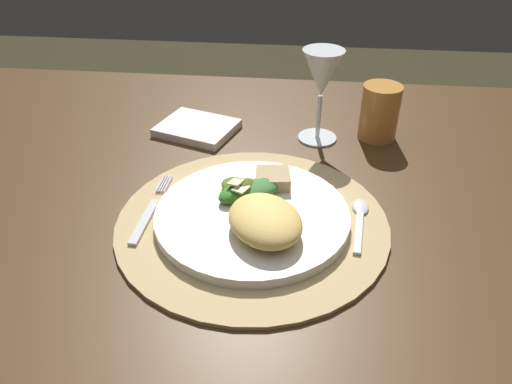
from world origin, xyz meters
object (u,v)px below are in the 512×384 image
object	(u,v)px
fork	(150,211)
spoon	(360,216)
amber_tumbler	(379,112)
dining_table	(219,251)
dinner_plate	(252,216)
wine_glass	(322,77)
napkin	(197,128)

from	to	relation	value
fork	spoon	distance (m)	0.30
spoon	amber_tumbler	size ratio (longest dim) A/B	1.24
dining_table	dinner_plate	world-z (taller)	dinner_plate
fork	amber_tumbler	size ratio (longest dim) A/B	1.68
fork	dining_table	bearing A→B (deg)	51.81
dining_table	wine_glass	bearing A→B (deg)	45.19
spoon	wine_glass	bearing A→B (deg)	104.15
dining_table	fork	bearing A→B (deg)	-128.19
fork	wine_glass	distance (m)	0.37
dining_table	napkin	world-z (taller)	napkin
spoon	amber_tumbler	world-z (taller)	amber_tumbler
fork	napkin	xyz separation A→B (m)	(0.01, 0.27, -0.00)
spoon	wine_glass	world-z (taller)	wine_glass
spoon	napkin	distance (m)	0.38
napkin	amber_tumbler	size ratio (longest dim) A/B	1.35
fork	spoon	world-z (taller)	spoon
dinner_plate	napkin	world-z (taller)	dinner_plate
dining_table	dinner_plate	distance (m)	0.20
dinner_plate	spoon	distance (m)	0.15
dining_table	wine_glass	world-z (taller)	wine_glass
amber_tumbler	napkin	bearing A→B (deg)	-177.78
fork	napkin	bearing A→B (deg)	87.01
wine_glass	dining_table	bearing A→B (deg)	-134.81
wine_glass	spoon	bearing A→B (deg)	-75.85
dining_table	amber_tumbler	world-z (taller)	amber_tumbler
amber_tumbler	fork	bearing A→B (deg)	-141.21
amber_tumbler	dining_table	bearing A→B (deg)	-146.17
spoon	wine_glass	xyz separation A→B (m)	(-0.06, 0.24, 0.11)
dinner_plate	napkin	distance (m)	0.30
fork	amber_tumbler	xyz separation A→B (m)	(0.35, 0.28, 0.04)
dinner_plate	fork	size ratio (longest dim) A/B	1.62
dining_table	dinner_plate	xyz separation A→B (m)	(0.07, -0.10, 0.16)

